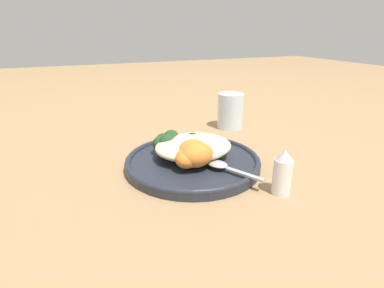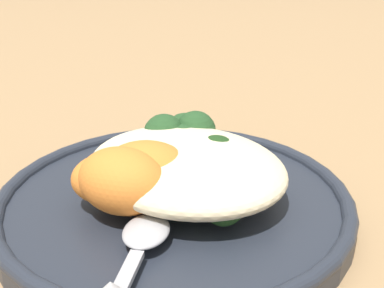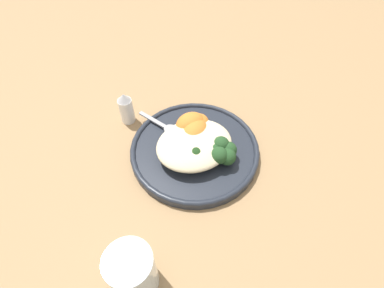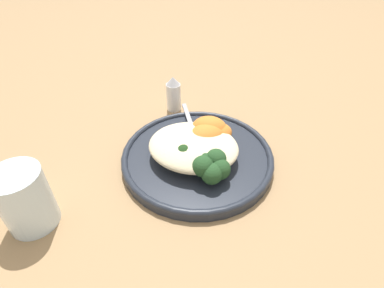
% 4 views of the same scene
% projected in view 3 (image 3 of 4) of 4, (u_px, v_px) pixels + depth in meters
% --- Properties ---
extents(ground_plane, '(4.00, 4.00, 0.00)m').
position_uv_depth(ground_plane, '(191.00, 146.00, 0.67)').
color(ground_plane, '#9E7A51').
extents(plate, '(0.28, 0.28, 0.02)m').
position_uv_depth(plate, '(195.00, 150.00, 0.65)').
color(plate, '#232833').
rests_on(plate, ground_plane).
extents(quinoa_mound, '(0.16, 0.14, 0.04)m').
position_uv_depth(quinoa_mound, '(194.00, 145.00, 0.62)').
color(quinoa_mound, beige).
rests_on(quinoa_mound, plate).
extents(broccoli_stalk_0, '(0.09, 0.03, 0.03)m').
position_uv_depth(broccoli_stalk_0, '(172.00, 145.00, 0.62)').
color(broccoli_stalk_0, '#8EB25B').
rests_on(broccoli_stalk_0, plate).
extents(broccoli_stalk_1, '(0.08, 0.06, 0.03)m').
position_uv_depth(broccoli_stalk_1, '(182.00, 147.00, 0.62)').
color(broccoli_stalk_1, '#8EB25B').
rests_on(broccoli_stalk_1, plate).
extents(broccoli_stalk_2, '(0.06, 0.11, 0.04)m').
position_uv_depth(broccoli_stalk_2, '(195.00, 152.00, 0.60)').
color(broccoli_stalk_2, '#8EB25B').
rests_on(broccoli_stalk_2, plate).
extents(broccoli_stalk_3, '(0.04, 0.10, 0.03)m').
position_uv_depth(broccoli_stalk_3, '(207.00, 149.00, 0.62)').
color(broccoli_stalk_3, '#8EB25B').
rests_on(broccoli_stalk_3, plate).
extents(broccoli_stalk_4, '(0.08, 0.07, 0.03)m').
position_uv_depth(broccoli_stalk_4, '(209.00, 138.00, 0.64)').
color(broccoli_stalk_4, '#8EB25B').
rests_on(broccoli_stalk_4, plate).
extents(sweet_potato_chunk_0, '(0.05, 0.05, 0.04)m').
position_uv_depth(sweet_potato_chunk_0, '(195.00, 129.00, 0.64)').
color(sweet_potato_chunk_0, orange).
rests_on(sweet_potato_chunk_0, plate).
extents(sweet_potato_chunk_1, '(0.09, 0.09, 0.04)m').
position_uv_depth(sweet_potato_chunk_1, '(196.00, 133.00, 0.63)').
color(sweet_potato_chunk_1, orange).
rests_on(sweet_potato_chunk_1, plate).
extents(sweet_potato_chunk_2, '(0.07, 0.07, 0.04)m').
position_uv_depth(sweet_potato_chunk_2, '(198.00, 124.00, 0.65)').
color(sweet_potato_chunk_2, orange).
rests_on(sweet_potato_chunk_2, plate).
extents(sweet_potato_chunk_3, '(0.07, 0.06, 0.05)m').
position_uv_depth(sweet_potato_chunk_3, '(190.00, 124.00, 0.65)').
color(sweet_potato_chunk_3, orange).
rests_on(sweet_potato_chunk_3, plate).
extents(kale_tuft, '(0.06, 0.06, 0.04)m').
position_uv_depth(kale_tuft, '(222.00, 152.00, 0.60)').
color(kale_tuft, '#234723').
rests_on(kale_tuft, plate).
extents(spoon, '(0.07, 0.11, 0.01)m').
position_uv_depth(spoon, '(169.00, 128.00, 0.66)').
color(spoon, '#A3A3A8').
rests_on(spoon, plate).
extents(water_glass, '(0.07, 0.07, 0.10)m').
position_uv_depth(water_glass, '(133.00, 272.00, 0.45)').
color(water_glass, silver).
rests_on(water_glass, ground_plane).
extents(salt_shaker, '(0.03, 0.03, 0.08)m').
position_uv_depth(salt_shaker, '(126.00, 108.00, 0.69)').
color(salt_shaker, white).
rests_on(salt_shaker, ground_plane).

